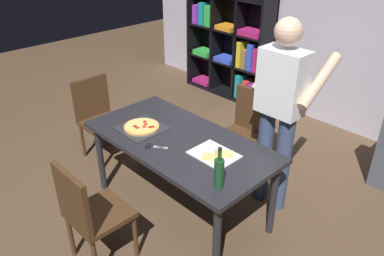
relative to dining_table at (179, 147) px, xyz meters
The scene contains 12 objects.
ground_plane 0.67m from the dining_table, ahead, with size 12.00×12.00×0.00m, color brown.
back_wall 2.70m from the dining_table, 90.00° to the left, with size 6.40×0.10×2.80m, color #BCB7C6.
dining_table is the anchor object (origin of this frame).
chair_near_camera 0.93m from the dining_table, 90.00° to the right, with size 0.42×0.42×0.90m.
chair_far_side 0.93m from the dining_table, 90.00° to the left, with size 0.42×0.42×0.90m.
chair_left_end 1.34m from the dining_table, behind, with size 0.42×0.42×0.90m.
bookshelf 2.84m from the dining_table, 122.45° to the left, with size 1.40×0.35×1.95m.
person_serving_pizza 0.92m from the dining_table, 53.40° to the left, with size 0.55×0.54×1.75m.
pepperoni_pizza_on_tray 0.40m from the dining_table, 162.48° to the right, with size 0.38×0.38×0.04m.
pizza_slices_on_towel 0.40m from the dining_table, ahead, with size 0.36×0.28×0.03m.
wine_bottle 0.74m from the dining_table, 20.01° to the right, with size 0.07×0.07×0.32m.
kitchen_scissors 0.26m from the dining_table, 103.13° to the right, with size 0.19×0.15×0.01m.
Camera 1 is at (2.08, -1.87, 2.40)m, focal length 35.78 mm.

